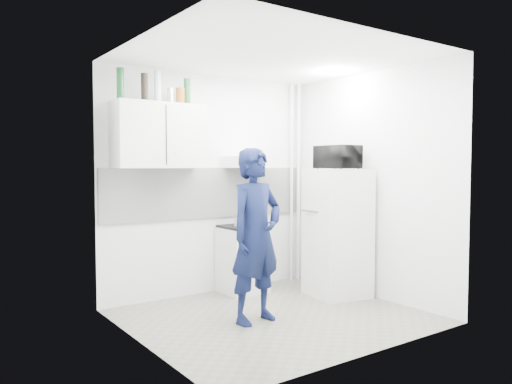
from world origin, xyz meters
TOP-DOWN VIEW (x-y plane):
  - floor at (0.00, 0.00)m, footprint 2.80×2.80m
  - ceiling at (0.00, 0.00)m, footprint 2.80×2.80m
  - wall_back at (0.00, 1.25)m, footprint 2.80×0.00m
  - wall_left at (-1.40, 0.00)m, footprint 0.00×2.60m
  - wall_right at (1.40, 0.00)m, footprint 0.00×2.60m
  - person at (-0.24, -0.02)m, footprint 0.67×0.50m
  - stove at (0.28, 1.00)m, footprint 0.49×0.49m
  - fridge at (1.10, 0.23)m, footprint 0.72×0.72m
  - stove_top at (0.28, 1.00)m, footprint 0.47×0.47m
  - saucepan at (0.24, 0.95)m, footprint 0.19×0.19m
  - microwave at (1.10, 0.23)m, footprint 0.50×0.34m
  - bottle_a at (-1.17, 1.07)m, footprint 0.08×0.08m
  - bottle_c at (-0.91, 1.07)m, footprint 0.07×0.07m
  - bottle_d at (-0.76, 1.07)m, footprint 0.08×0.08m
  - canister_a at (-0.61, 1.07)m, footprint 0.07×0.07m
  - canister_b at (-0.49, 1.07)m, footprint 0.10×0.10m
  - bottle_e at (-0.41, 1.07)m, footprint 0.07×0.07m
  - upper_cabinet at (-0.75, 1.07)m, footprint 1.00×0.35m
  - range_hood at (0.45, 1.00)m, footprint 0.60×0.50m
  - backsplash at (0.00, 1.24)m, footprint 2.74×0.03m
  - pipe_a at (1.30, 1.17)m, footprint 0.05×0.05m
  - pipe_b at (1.18, 1.17)m, footprint 0.04×0.04m
  - ceiling_spot_fixture at (1.00, 0.20)m, footprint 0.10×0.10m

SIDE VIEW (x-z plane):
  - floor at x=0.00m, z-range 0.00..0.00m
  - stove at x=0.28m, z-range 0.00..0.78m
  - fridge at x=1.10m, z-range 0.00..1.49m
  - stove_top at x=0.28m, z-range 0.78..0.81m
  - person at x=-0.24m, z-range 0.00..1.70m
  - saucepan at x=0.24m, z-range 0.81..0.91m
  - backsplash at x=0.00m, z-range 0.90..1.50m
  - wall_left at x=-1.40m, z-range 0.00..2.60m
  - wall_right at x=1.40m, z-range 0.00..2.60m
  - pipe_a at x=1.30m, z-range 0.00..2.60m
  - pipe_b at x=1.18m, z-range 0.00..2.60m
  - wall_back at x=0.00m, z-range -0.10..2.70m
  - range_hood at x=0.45m, z-range 1.50..1.64m
  - microwave at x=1.10m, z-range 1.49..1.76m
  - upper_cabinet at x=-0.75m, z-range 1.50..2.20m
  - canister_a at x=-0.61m, z-range 2.20..2.37m
  - canister_b at x=-0.49m, z-range 2.20..2.38m
  - bottle_e at x=-0.41m, z-range 2.20..2.50m
  - bottle_c at x=-0.91m, z-range 2.20..2.50m
  - bottle_a at x=-1.17m, z-range 2.20..2.53m
  - bottle_d at x=-0.76m, z-range 2.20..2.54m
  - ceiling_spot_fixture at x=1.00m, z-range 2.56..2.58m
  - ceiling at x=0.00m, z-range 2.60..2.60m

